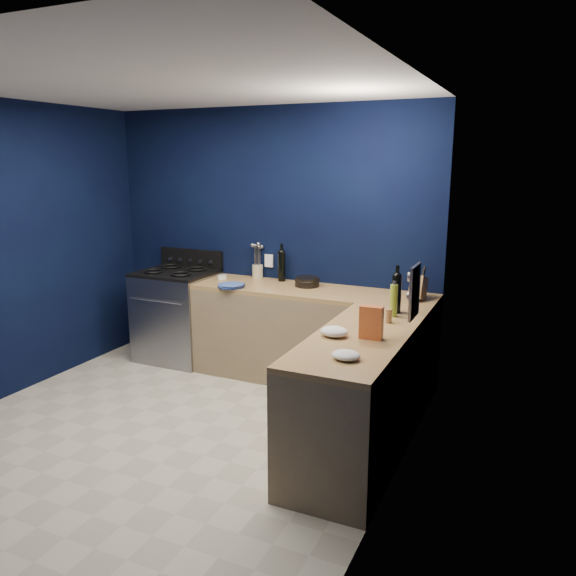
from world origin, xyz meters
The scene contains 27 objects.
floor centered at (0.00, 0.00, -0.01)m, with size 3.50×3.50×0.02m, color #B3AE9B.
ceiling centered at (0.00, 0.00, 2.61)m, with size 3.50×3.50×0.02m, color silver.
wall_back centered at (0.00, 1.76, 1.30)m, with size 3.50×0.02×2.60m, color black.
wall_right centered at (1.76, 0.00, 1.30)m, with size 0.02×3.50×2.60m, color black.
cab_back centered at (0.60, 1.44, 0.43)m, with size 2.30×0.63×0.86m, color #846F4F.
top_back centered at (0.60, 1.44, 0.88)m, with size 2.30×0.63×0.04m, color brown.
cab_right centered at (1.44, 0.29, 0.43)m, with size 0.63×1.67×0.86m, color #846F4F.
top_right centered at (1.44, 0.29, 0.88)m, with size 0.63×1.67×0.04m, color brown.
gas_range centered at (-0.93, 1.42, 0.46)m, with size 0.76×0.66×0.92m, color gray.
oven_door centered at (-0.93, 1.10, 0.45)m, with size 0.59×0.02×0.42m, color black.
cooktop centered at (-0.93, 1.42, 0.94)m, with size 0.76×0.66×0.03m, color black.
backguard centered at (-0.93, 1.72, 1.04)m, with size 0.76×0.06×0.20m, color black.
spice_panel centered at (1.74, 0.55, 1.18)m, with size 0.02×0.28×0.38m, color gray.
wall_outlet centered at (0.00, 1.74, 1.08)m, with size 0.09×0.02×0.13m, color white.
plate_stack centered at (-0.14, 1.20, 0.92)m, with size 0.25×0.25×0.03m, color #2E5698.
ramekin centered at (-0.42, 1.50, 0.92)m, with size 0.09×0.09×0.04m, color white.
utensil_crock centered at (-0.11, 1.69, 0.97)m, with size 0.11×0.11×0.13m, color beige.
wine_bottle_back centered at (0.18, 1.66, 1.05)m, with size 0.07×0.07×0.30m, color black.
lemon_basket centered at (0.51, 1.54, 0.94)m, with size 0.23×0.23×0.09m, color black.
knife_block centered at (1.58, 1.46, 1.00)m, with size 0.11×0.19×0.20m, color brown.
wine_bottle_right centered at (1.51, 0.95, 1.05)m, with size 0.07×0.07×0.30m, color black.
oil_bottle centered at (1.52, 0.84, 1.03)m, with size 0.06×0.06×0.25m, color #8CAB2A.
spice_jar_near centered at (1.53, 0.66, 0.95)m, with size 0.05×0.05×0.10m, color olive.
spice_jar_far centered at (1.53, 0.65, 0.94)m, with size 0.04×0.04×0.08m, color olive.
crouton_bag centered at (1.52, 0.23, 1.01)m, with size 0.16×0.07×0.23m, color #BF1739.
towel_front centered at (1.28, 0.17, 0.93)m, with size 0.19×0.17×0.07m, color white.
towel_end centered at (1.50, -0.23, 0.93)m, with size 0.18×0.16×0.05m, color white.
Camera 1 is at (2.52, -3.32, 2.09)m, focal length 35.06 mm.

